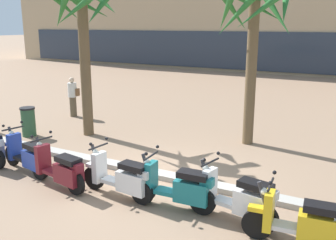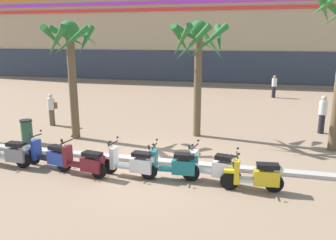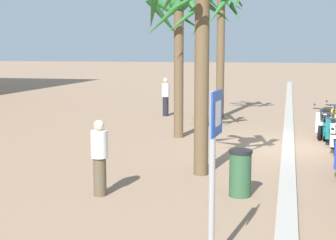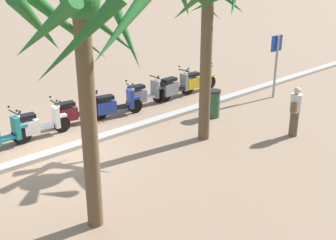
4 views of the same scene
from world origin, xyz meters
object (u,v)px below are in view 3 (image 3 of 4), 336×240
(palm_tree_by_mall_entrance, at_px, (202,19))
(litter_bin, at_px, (240,173))
(scooter_teal_mid_front, at_px, (329,129))
(scooter_white_second_in_line, at_px, (324,123))
(scooter_white_gap_after_mid, at_px, (336,135))
(crossing_sign, at_px, (214,157))
(palm_tree_near_sign, at_px, (179,27))
(pedestrian_window_shopping, at_px, (100,156))
(pedestrian_strolling_near_curb, at_px, (166,96))
(palm_tree_far_corner, at_px, (221,13))
(scooter_yellow_mid_centre, at_px, (330,119))

(palm_tree_by_mall_entrance, xyz_separation_m, litter_bin, (-1.58, -1.08, -3.13))
(scooter_teal_mid_front, xyz_separation_m, scooter_white_second_in_line, (1.20, 0.07, 0.02))
(scooter_white_gap_after_mid, distance_m, scooter_white_second_in_line, 2.47)
(scooter_white_second_in_line, bearing_deg, scooter_teal_mid_front, -176.64)
(crossing_sign, xyz_separation_m, palm_tree_near_sign, (9.88, 2.61, 2.16))
(litter_bin, bearing_deg, pedestrian_window_shopping, 102.32)
(scooter_white_gap_after_mid, bearing_deg, pedestrian_strolling_near_curb, 46.07)
(scooter_white_gap_after_mid, xyz_separation_m, litter_bin, (-5.34, 2.29, 0.04))
(scooter_white_gap_after_mid, height_order, litter_bin, scooter_white_gap_after_mid)
(palm_tree_far_corner, bearing_deg, scooter_yellow_mid_centre, -122.66)
(scooter_white_gap_after_mid, height_order, palm_tree_by_mall_entrance, palm_tree_by_mall_entrance)
(palm_tree_near_sign, xyz_separation_m, litter_bin, (-6.48, -2.66, -3.18))
(palm_tree_far_corner, bearing_deg, pedestrian_window_shopping, 176.36)
(scooter_white_second_in_line, relative_size, palm_tree_far_corner, 0.31)
(crossing_sign, xyz_separation_m, pedestrian_window_shopping, (2.80, 2.71, -0.69))
(scooter_white_gap_after_mid, relative_size, pedestrian_strolling_near_curb, 1.09)
(palm_tree_by_mall_entrance, bearing_deg, crossing_sign, -168.35)
(scooter_white_second_in_line, bearing_deg, palm_tree_by_mall_entrance, 153.01)
(scooter_yellow_mid_centre, bearing_deg, litter_bin, 165.16)
(palm_tree_far_corner, height_order, palm_tree_near_sign, palm_tree_far_corner)
(litter_bin, bearing_deg, palm_tree_by_mall_entrance, 34.37)
(pedestrian_window_shopping, bearing_deg, crossing_sign, -135.94)
(scooter_yellow_mid_centre, distance_m, palm_tree_by_mall_entrance, 8.76)
(scooter_yellow_mid_centre, bearing_deg, scooter_white_gap_after_mid, 178.54)
(palm_tree_near_sign, bearing_deg, pedestrian_strolling_near_curb, 18.09)
(scooter_teal_mid_front, relative_size, palm_tree_far_corner, 0.31)
(palm_tree_near_sign, relative_size, pedestrian_window_shopping, 3.13)
(scooter_white_gap_after_mid, xyz_separation_m, scooter_teal_mid_front, (1.26, 0.13, 0.00))
(scooter_teal_mid_front, height_order, pedestrian_strolling_near_curb, pedestrian_strolling_near_curb)
(scooter_white_gap_after_mid, distance_m, palm_tree_by_mall_entrance, 5.96)
(scooter_yellow_mid_centre, xyz_separation_m, litter_bin, (-8.98, 2.38, 0.04))
(scooter_teal_mid_front, xyz_separation_m, pedestrian_window_shopping, (-7.21, 4.92, 0.36))
(pedestrian_window_shopping, distance_m, litter_bin, 2.84)
(scooter_white_second_in_line, distance_m, palm_tree_far_corner, 6.93)
(scooter_white_gap_after_mid, relative_size, litter_bin, 1.95)
(pedestrian_strolling_near_curb, distance_m, pedestrian_window_shopping, 12.49)
(crossing_sign, bearing_deg, palm_tree_near_sign, 14.80)
(scooter_white_second_in_line, distance_m, crossing_sign, 11.45)
(pedestrian_strolling_near_curb, bearing_deg, scooter_white_second_in_line, -121.53)
(palm_tree_near_sign, bearing_deg, scooter_white_gap_after_mid, -102.95)
(palm_tree_near_sign, distance_m, litter_bin, 7.69)
(palm_tree_far_corner, bearing_deg, palm_tree_by_mall_entrance, -175.00)
(scooter_yellow_mid_centre, relative_size, palm_tree_far_corner, 0.29)
(scooter_teal_mid_front, xyz_separation_m, pedestrian_strolling_near_curb, (5.17, 6.55, 0.44))
(scooter_white_gap_after_mid, xyz_separation_m, crossing_sign, (-8.74, 2.34, 1.06))
(scooter_white_second_in_line, distance_m, palm_tree_near_sign, 5.88)
(scooter_teal_mid_front, bearing_deg, scooter_white_gap_after_mid, -174.16)
(pedestrian_window_shopping, bearing_deg, scooter_teal_mid_front, -34.31)
(palm_tree_far_corner, height_order, litter_bin, palm_tree_far_corner)
(palm_tree_far_corner, xyz_separation_m, pedestrian_strolling_near_curb, (0.01, 2.42, -3.56))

